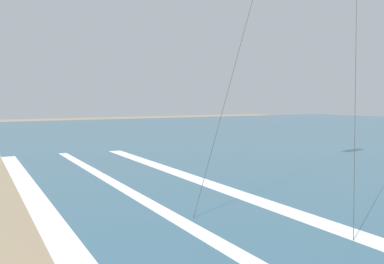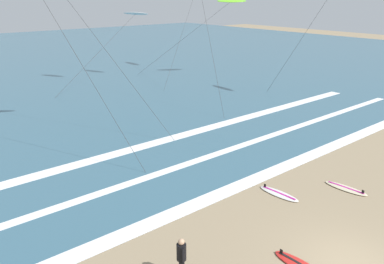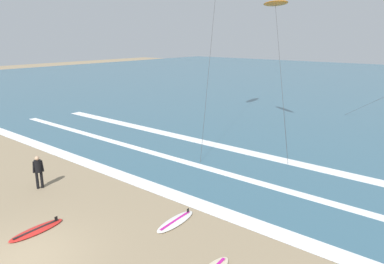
% 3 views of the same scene
% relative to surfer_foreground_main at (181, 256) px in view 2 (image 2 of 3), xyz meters
% --- Properties ---
extents(wave_foam_shoreline, '(37.06, 0.90, 0.01)m').
position_rel_surfer_foreground_main_xyz_m(wave_foam_shoreline, '(3.67, 3.45, -0.94)').
color(wave_foam_shoreline, white).
rests_on(wave_foam_shoreline, ocean_surface).
extents(wave_foam_mid_break, '(43.12, 0.58, 0.01)m').
position_rel_surfer_foreground_main_xyz_m(wave_foam_mid_break, '(6.92, 7.14, -0.94)').
color(wave_foam_mid_break, white).
rests_on(wave_foam_mid_break, ocean_surface).
extents(wave_foam_outer_break, '(41.30, 0.93, 0.01)m').
position_rel_surfer_foreground_main_xyz_m(wave_foam_outer_break, '(6.72, 10.95, -0.94)').
color(wave_foam_outer_break, white).
rests_on(wave_foam_outer_break, ocean_surface).
extents(surfer_foreground_main, '(0.32, 0.50, 1.60)m').
position_rel_surfer_foreground_main_xyz_m(surfer_foreground_main, '(0.00, 0.00, 0.00)').
color(surfer_foreground_main, black).
rests_on(surfer_foreground_main, ground).
extents(surfboard_left_pile, '(0.78, 2.14, 0.25)m').
position_rel_surfer_foreground_main_xyz_m(surfboard_left_pile, '(10.09, -0.06, -0.91)').
color(surfboard_left_pile, beige).
rests_on(surfboard_left_pile, ground).
extents(surfboard_near_water, '(0.75, 2.14, 0.25)m').
position_rel_surfer_foreground_main_xyz_m(surfboard_near_water, '(7.15, 1.67, -0.91)').
color(surfboard_near_water, silver).
rests_on(surfboard_near_water, ground).
extents(kite_white_far_left, '(11.71, 4.53, 7.13)m').
position_rel_surfer_foreground_main_xyz_m(kite_white_far_left, '(16.58, 28.96, 5.91)').
color(kite_white_far_left, white).
rests_on(kite_white_far_left, ground).
extents(kite_lime_distant_high, '(8.76, 9.06, 8.40)m').
position_rel_surfer_foreground_main_xyz_m(kite_lime_distant_high, '(24.64, 22.72, 7.17)').
color(kite_lime_distant_high, '#70C628').
rests_on(kite_lime_distant_high, ground).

